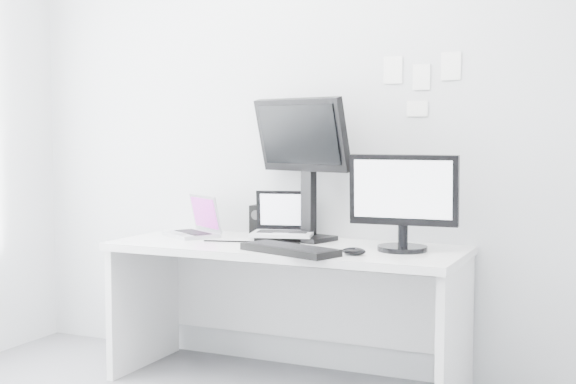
% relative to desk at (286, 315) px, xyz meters
% --- Properties ---
extents(back_wall, '(3.60, 0.00, 3.60)m').
position_rel_desk_xyz_m(back_wall, '(0.00, 0.35, 0.99)').
color(back_wall, silver).
rests_on(back_wall, ground).
extents(desk, '(1.80, 0.70, 0.73)m').
position_rel_desk_xyz_m(desk, '(0.00, 0.00, 0.00)').
color(desk, silver).
rests_on(desk, ground).
extents(macbook, '(0.39, 0.37, 0.24)m').
position_rel_desk_xyz_m(macbook, '(-0.61, 0.08, 0.48)').
color(macbook, silver).
rests_on(macbook, desk).
extents(speaker, '(0.10, 0.10, 0.17)m').
position_rel_desk_xyz_m(speaker, '(-0.28, 0.26, 0.45)').
color(speaker, black).
rests_on(speaker, desk).
extents(dell_laptop, '(0.37, 0.32, 0.27)m').
position_rel_desk_xyz_m(dell_laptop, '(-0.08, 0.13, 0.50)').
color(dell_laptop, silver).
rests_on(dell_laptop, desk).
extents(rear_monitor, '(0.60, 0.36, 0.77)m').
position_rel_desk_xyz_m(rear_monitor, '(0.02, 0.19, 0.75)').
color(rear_monitor, black).
rests_on(rear_monitor, desk).
extents(samsung_monitor, '(0.54, 0.28, 0.48)m').
position_rel_desk_xyz_m(samsung_monitor, '(0.60, 0.04, 0.61)').
color(samsung_monitor, black).
rests_on(samsung_monitor, desk).
extents(keyboard, '(0.53, 0.33, 0.03)m').
position_rel_desk_xyz_m(keyboard, '(0.13, -0.25, 0.38)').
color(keyboard, black).
rests_on(keyboard, desk).
extents(mouse, '(0.12, 0.08, 0.04)m').
position_rel_desk_xyz_m(mouse, '(0.43, -0.19, 0.38)').
color(mouse, black).
rests_on(mouse, desk).
extents(wall_note_0, '(0.10, 0.00, 0.14)m').
position_rel_desk_xyz_m(wall_note_0, '(0.45, 0.34, 1.26)').
color(wall_note_0, white).
rests_on(wall_note_0, back_wall).
extents(wall_note_1, '(0.09, 0.00, 0.13)m').
position_rel_desk_xyz_m(wall_note_1, '(0.60, 0.34, 1.22)').
color(wall_note_1, white).
rests_on(wall_note_1, back_wall).
extents(wall_note_2, '(0.10, 0.00, 0.14)m').
position_rel_desk_xyz_m(wall_note_2, '(0.75, 0.34, 1.26)').
color(wall_note_2, white).
rests_on(wall_note_2, back_wall).
extents(wall_note_3, '(0.11, 0.00, 0.08)m').
position_rel_desk_xyz_m(wall_note_3, '(0.58, 0.34, 1.05)').
color(wall_note_3, white).
rests_on(wall_note_3, back_wall).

